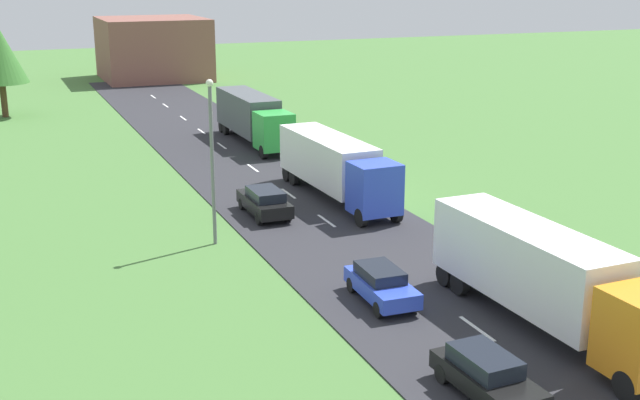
# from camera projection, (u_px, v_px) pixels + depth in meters

# --- Properties ---
(road) EXTENTS (10.00, 140.00, 0.06)m
(road) POSITION_uv_depth(u_px,v_px,m) (395.00, 270.00, 37.24)
(road) COLOR #2B2B30
(road) RESTS_ON ground
(lane_marking_centre) EXTENTS (0.16, 121.47, 0.01)m
(lane_marking_centre) POSITION_uv_depth(u_px,v_px,m) (431.00, 296.00, 34.29)
(lane_marking_centre) COLOR white
(lane_marking_centre) RESTS_ON road
(truck_lead) EXTENTS (2.80, 12.06, 3.71)m
(truck_lead) POSITION_uv_depth(u_px,v_px,m) (543.00, 274.00, 30.81)
(truck_lead) COLOR orange
(truck_lead) RESTS_ON road
(truck_second) EXTENTS (2.81, 11.98, 3.56)m
(truck_second) POSITION_uv_depth(u_px,v_px,m) (335.00, 165.00, 48.18)
(truck_second) COLOR blue
(truck_second) RESTS_ON road
(truck_third) EXTENTS (2.56, 12.14, 3.72)m
(truck_third) POSITION_uv_depth(u_px,v_px,m) (252.00, 116.00, 63.68)
(truck_third) COLOR green
(truck_third) RESTS_ON road
(car_second) EXTENTS (1.90, 4.28, 1.48)m
(car_second) POSITION_uv_depth(u_px,v_px,m) (487.00, 375.00, 25.99)
(car_second) COLOR black
(car_second) RESTS_ON road
(car_third) EXTENTS (1.84, 4.14, 1.43)m
(car_third) POSITION_uv_depth(u_px,v_px,m) (381.00, 284.00, 33.52)
(car_third) COLOR blue
(car_third) RESTS_ON road
(car_fourth) EXTENTS (1.89, 4.57, 1.54)m
(car_fourth) POSITION_uv_depth(u_px,v_px,m) (265.00, 201.00, 45.18)
(car_fourth) COLOR black
(car_fourth) RESTS_ON road
(lamppost_second) EXTENTS (0.36, 0.36, 8.21)m
(lamppost_second) POSITION_uv_depth(u_px,v_px,m) (212.00, 154.00, 39.69)
(lamppost_second) COLOR slate
(lamppost_second) RESTS_ON ground
(distant_building) EXTENTS (12.32, 13.03, 7.40)m
(distant_building) POSITION_uv_depth(u_px,v_px,m) (153.00, 49.00, 100.85)
(distant_building) COLOR brown
(distant_building) RESTS_ON ground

